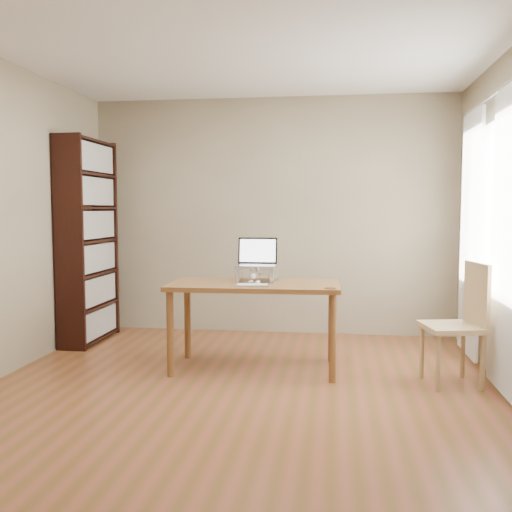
{
  "coord_description": "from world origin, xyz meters",
  "views": [
    {
      "loc": [
        0.71,
        -4.04,
        1.38
      ],
      "look_at": [
        0.04,
        0.72,
        0.98
      ],
      "focal_mm": 40.0,
      "sensor_mm": 36.0,
      "label": 1
    }
  ],
  "objects": [
    {
      "name": "room",
      "position": [
        0.03,
        0.01,
        1.3
      ],
      "size": [
        4.04,
        4.54,
        2.64
      ],
      "color": "brown",
      "rests_on": "ground"
    },
    {
      "name": "bookshelf",
      "position": [
        -1.83,
        1.55,
        1.05
      ],
      "size": [
        0.3,
        0.9,
        2.1
      ],
      "color": "black",
      "rests_on": "ground"
    },
    {
      "name": "curtains",
      "position": [
        1.92,
        0.8,
        1.17
      ],
      "size": [
        0.03,
        1.9,
        2.25
      ],
      "color": "white",
      "rests_on": "ground"
    },
    {
      "name": "desk",
      "position": [
        0.02,
        0.74,
        0.66
      ],
      "size": [
        1.46,
        0.75,
        0.75
      ],
      "rotation": [
        0.0,
        0.0,
        0.02
      ],
      "color": "brown",
      "rests_on": "ground"
    },
    {
      "name": "laptop_stand",
      "position": [
        0.02,
        0.82,
        0.83
      ],
      "size": [
        0.32,
        0.25,
        0.13
      ],
      "rotation": [
        0.0,
        0.0,
        0.02
      ],
      "color": "silver",
      "rests_on": "desk"
    },
    {
      "name": "laptop",
      "position": [
        0.02,
        0.88,
        0.94
      ],
      "size": [
        0.35,
        0.3,
        0.24
      ],
      "rotation": [
        0.0,
        0.0,
        0.02
      ],
      "color": "silver",
      "rests_on": "laptop_stand"
    },
    {
      "name": "keyboard",
      "position": [
        0.04,
        0.52,
        0.76
      ],
      "size": [
        0.27,
        0.13,
        0.02
      ],
      "rotation": [
        0.0,
        0.0,
        0.08
      ],
      "color": "silver",
      "rests_on": "desk"
    },
    {
      "name": "coaster",
      "position": [
        0.67,
        0.48,
        0.75
      ],
      "size": [
        0.09,
        0.09,
        0.01
      ],
      "primitive_type": "cylinder",
      "color": "brown",
      "rests_on": "desk"
    },
    {
      "name": "cat",
      "position": [
        0.05,
        0.85,
        0.81
      ],
      "size": [
        0.24,
        0.48,
        0.15
      ],
      "rotation": [
        0.0,
        0.0,
        -0.12
      ],
      "color": "#443E35",
      "rests_on": "desk"
    },
    {
      "name": "chair",
      "position": [
        1.69,
        0.52,
        0.52
      ],
      "size": [
        0.5,
        0.5,
        0.96
      ],
      "rotation": [
        0.0,
        0.0,
        0.21
      ],
      "color": "#A48559",
      "rests_on": "ground"
    }
  ]
}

